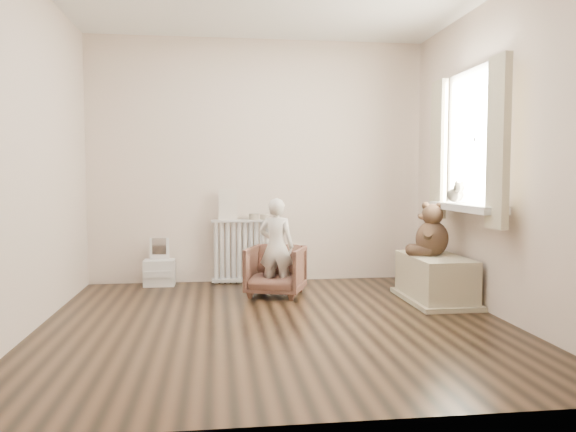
{
  "coord_description": "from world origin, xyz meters",
  "views": [
    {
      "loc": [
        -0.46,
        -4.27,
        1.13
      ],
      "look_at": [
        0.15,
        0.45,
        0.8
      ],
      "focal_mm": 35.0,
      "sensor_mm": 36.0,
      "label": 1
    }
  ],
  "objects": [
    {
      "name": "toy_bench",
      "position": [
        1.52,
        0.58,
        0.2
      ],
      "size": [
        0.47,
        0.88,
        0.42
      ],
      "primitive_type": "cube",
      "color": "#BDB593",
      "rests_on": "floor"
    },
    {
      "name": "curtain_right",
      "position": [
        1.65,
        0.87,
        1.39
      ],
      "size": [
        0.06,
        0.26,
        1.3
      ],
      "primitive_type": "cube",
      "color": "beige",
      "rests_on": "right_wall"
    },
    {
      "name": "back_wall",
      "position": [
        0.0,
        1.8,
        1.3
      ],
      "size": [
        3.6,
        0.02,
        2.6
      ],
      "primitive_type": "cube",
      "color": "silver",
      "rests_on": "ground"
    },
    {
      "name": "armchair",
      "position": [
        0.1,
        1.01,
        0.24
      ],
      "size": [
        0.66,
        0.67,
        0.48
      ],
      "primitive_type": "imported",
      "rotation": [
        0.0,
        0.0,
        -0.36
      ],
      "color": "brown",
      "rests_on": "floor"
    },
    {
      "name": "toy_vanity",
      "position": [
        -1.05,
        1.65,
        0.28
      ],
      "size": [
        0.31,
        0.22,
        0.49
      ],
      "primitive_type": "cube",
      "color": "silver",
      "rests_on": "floor"
    },
    {
      "name": "front_wall",
      "position": [
        0.0,
        -1.8,
        1.3
      ],
      "size": [
        3.6,
        0.02,
        2.6
      ],
      "primitive_type": "cube",
      "color": "silver",
      "rests_on": "ground"
    },
    {
      "name": "right_wall",
      "position": [
        1.8,
        0.0,
        1.3
      ],
      "size": [
        0.02,
        3.6,
        2.6
      ],
      "primitive_type": "cube",
      "color": "silver",
      "rests_on": "ground"
    },
    {
      "name": "curtain_left",
      "position": [
        1.65,
        -0.27,
        1.39
      ],
      "size": [
        0.06,
        0.26,
        1.3
      ],
      "primitive_type": "cube",
      "color": "beige",
      "rests_on": "right_wall"
    },
    {
      "name": "floor",
      "position": [
        0.0,
        0.0,
        0.0
      ],
      "size": [
        3.6,
        3.6,
        0.01
      ],
      "primitive_type": "cube",
      "color": "black",
      "rests_on": "ground"
    },
    {
      "name": "plush_cat",
      "position": [
        1.66,
        0.5,
        1.0
      ],
      "size": [
        0.18,
        0.25,
        0.19
      ],
      "primitive_type": null,
      "rotation": [
        0.0,
        0.0,
        0.22
      ],
      "color": "#6C665B",
      "rests_on": "window_sill"
    },
    {
      "name": "window",
      "position": [
        1.76,
        0.3,
        1.45
      ],
      "size": [
        0.03,
        0.9,
        1.1
      ],
      "primitive_type": "cube",
      "color": "white",
      "rests_on": "right_wall"
    },
    {
      "name": "left_wall",
      "position": [
        -1.8,
        0.0,
        1.3
      ],
      "size": [
        0.02,
        3.6,
        2.6
      ],
      "primitive_type": "cube",
      "color": "silver",
      "rests_on": "ground"
    },
    {
      "name": "radiator",
      "position": [
        -0.19,
        1.68,
        0.39
      ],
      "size": [
        0.64,
        0.12,
        0.68
      ],
      "primitive_type": "cube",
      "color": "silver",
      "rests_on": "floor"
    },
    {
      "name": "teddy_bear",
      "position": [
        1.51,
        0.63,
        0.67
      ],
      "size": [
        0.47,
        0.41,
        0.48
      ],
      "primitive_type": null,
      "rotation": [
        0.0,
        0.0,
        -0.33
      ],
      "color": "#3A271A",
      "rests_on": "toy_bench"
    },
    {
      "name": "paper_doll",
      "position": [
        -0.33,
        1.68,
        0.84
      ],
      "size": [
        0.2,
        0.02,
        0.33
      ],
      "primitive_type": "cube",
      "color": "beige",
      "rests_on": "radiator"
    },
    {
      "name": "tin_b",
      "position": [
        0.06,
        1.68,
        0.71
      ],
      "size": [
        0.1,
        0.1,
        0.06
      ],
      "primitive_type": "cylinder",
      "color": "#A59E8C",
      "rests_on": "radiator"
    },
    {
      "name": "tin_a",
      "position": [
        -0.06,
        1.68,
        0.71
      ],
      "size": [
        0.11,
        0.11,
        0.07
      ],
      "primitive_type": "cylinder",
      "color": "#A59E8C",
      "rests_on": "radiator"
    },
    {
      "name": "window_sill",
      "position": [
        1.67,
        0.3,
        0.87
      ],
      "size": [
        0.22,
        1.1,
        0.06
      ],
      "primitive_type": "cube",
      "color": "silver",
      "rests_on": "right_wall"
    },
    {
      "name": "child",
      "position": [
        0.1,
        0.96,
        0.48
      ],
      "size": [
        0.39,
        0.32,
        0.91
      ],
      "primitive_type": "imported",
      "rotation": [
        0.0,
        0.0,
        2.79
      ],
      "color": "silver",
      "rests_on": "armchair"
    }
  ]
}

